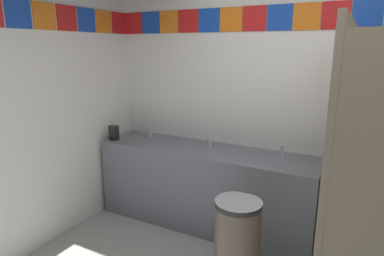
# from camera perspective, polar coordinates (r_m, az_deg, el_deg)

# --- Properties ---
(wall_back) EXTENTS (4.22, 0.09, 2.53)m
(wall_back) POSITION_cam_1_polar(r_m,az_deg,el_deg) (3.24, 20.34, 3.37)
(wall_back) COLOR white
(wall_back) RESTS_ON ground_plane
(vanity_counter) EXTENTS (2.23, 0.57, 0.82)m
(vanity_counter) POSITION_cam_1_polar(r_m,az_deg,el_deg) (3.44, 2.26, -9.99)
(vanity_counter) COLOR slate
(vanity_counter) RESTS_ON ground_plane
(faucet_left) EXTENTS (0.04, 0.10, 0.14)m
(faucet_left) POSITION_cam_1_polar(r_m,az_deg,el_deg) (3.72, -7.42, -0.87)
(faucet_left) COLOR silver
(faucet_left) RESTS_ON vanity_counter
(faucet_center) EXTENTS (0.04, 0.10, 0.14)m
(faucet_center) POSITION_cam_1_polar(r_m,az_deg,el_deg) (3.36, 3.00, -2.39)
(faucet_center) COLOR silver
(faucet_center) RESTS_ON vanity_counter
(faucet_right) EXTENTS (0.04, 0.10, 0.14)m
(faucet_right) POSITION_cam_1_polar(r_m,az_deg,el_deg) (3.14, 15.42, -4.08)
(faucet_right) COLOR silver
(faucet_right) RESTS_ON vanity_counter
(soap_dispenser) EXTENTS (0.09, 0.09, 0.16)m
(soap_dispenser) POSITION_cam_1_polar(r_m,az_deg,el_deg) (3.70, -13.40, -0.81)
(soap_dispenser) COLOR black
(soap_dispenser) RESTS_ON vanity_counter
(stall_divider) EXTENTS (0.92, 1.53, 1.98)m
(stall_divider) POSITION_cam_1_polar(r_m,az_deg,el_deg) (2.26, 27.02, -9.24)
(stall_divider) COLOR #726651
(stall_divider) RESTS_ON ground_plane
(trash_bin) EXTENTS (0.35, 0.35, 0.72)m
(trash_bin) POSITION_cam_1_polar(r_m,az_deg,el_deg) (2.66, 7.80, -19.44)
(trash_bin) COLOR brown
(trash_bin) RESTS_ON ground_plane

